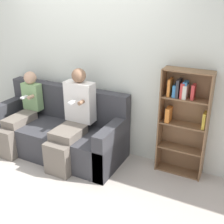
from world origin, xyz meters
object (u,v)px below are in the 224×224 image
object	(u,v)px
adult_seated	(73,118)
couch	(58,132)
bookshelf	(183,117)
child_seated	(22,112)

from	to	relation	value
adult_seated	couch	bearing A→B (deg)	162.95
adult_seated	bookshelf	xyz separation A→B (m)	(1.37, 0.42, 0.11)
couch	child_seated	bearing A→B (deg)	-165.22
adult_seated	bookshelf	world-z (taller)	bookshelf
child_seated	bookshelf	xyz separation A→B (m)	(2.25, 0.45, 0.19)
bookshelf	couch	bearing A→B (deg)	-169.72
couch	bookshelf	distance (m)	1.81
adult_seated	child_seated	distance (m)	0.89
couch	adult_seated	world-z (taller)	adult_seated
couch	adult_seated	size ratio (longest dim) A/B	1.54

